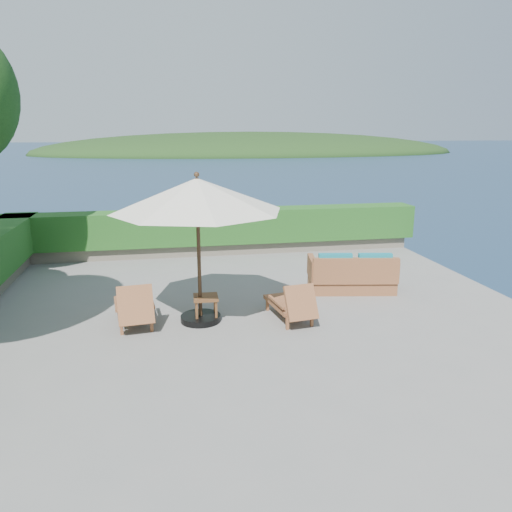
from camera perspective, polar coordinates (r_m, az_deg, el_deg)
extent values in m
plane|color=gray|center=(9.98, -0.84, -7.32)|extent=(12.00, 12.00, 0.00)
cube|color=#4F4A3F|center=(10.64, -0.81, -15.12)|extent=(12.00, 12.00, 3.00)
plane|color=#172749|center=(11.42, -0.79, -21.47)|extent=(600.00, 600.00, 0.00)
ellipsoid|color=black|center=(151.64, -0.64, 11.66)|extent=(126.00, 57.60, 12.60)
cube|color=gray|center=(15.23, -4.48, 0.94)|extent=(12.00, 0.60, 0.36)
cube|color=#154918|center=(15.09, -4.53, 3.41)|extent=(12.40, 0.90, 1.00)
cylinder|color=black|center=(9.96, -6.34, -7.08)|extent=(0.87, 0.87, 0.12)
cylinder|color=#382414|center=(9.56, -6.56, 0.46)|extent=(0.08, 0.08, 2.81)
cone|color=beige|center=(9.36, -6.74, 6.97)|extent=(3.59, 3.59, 0.62)
sphere|color=#382414|center=(9.32, -6.81, 9.23)|extent=(0.11, 0.11, 0.10)
cube|color=brown|center=(9.57, -15.11, -7.98)|extent=(0.06, 0.06, 0.25)
cube|color=brown|center=(9.60, -11.84, -7.72)|extent=(0.06, 0.06, 0.25)
cube|color=brown|center=(10.67, -15.39, -5.68)|extent=(0.06, 0.06, 0.25)
cube|color=brown|center=(10.69, -12.46, -5.46)|extent=(0.06, 0.06, 0.25)
cube|color=brown|center=(10.16, -13.80, -5.59)|extent=(0.78, 1.33, 0.09)
cube|color=brown|center=(9.38, -13.60, -5.48)|extent=(0.69, 0.48, 0.68)
cube|color=brown|center=(9.92, -15.69, -5.31)|extent=(0.15, 0.83, 0.05)
cube|color=brown|center=(9.95, -11.87, -5.01)|extent=(0.15, 0.83, 0.05)
cube|color=brown|center=(9.50, 3.60, -7.73)|extent=(0.06, 0.06, 0.24)
cube|color=brown|center=(9.69, 6.39, -7.33)|extent=(0.06, 0.06, 0.24)
cube|color=brown|center=(10.44, 1.32, -5.64)|extent=(0.06, 0.06, 0.24)
cube|color=brown|center=(10.62, 3.89, -5.33)|extent=(0.06, 0.06, 0.24)
cube|color=brown|center=(10.08, 3.57, -5.47)|extent=(0.76, 1.25, 0.08)
cube|color=brown|center=(9.41, 5.18, -5.32)|extent=(0.65, 0.46, 0.63)
cube|color=brown|center=(9.77, 2.32, -5.26)|extent=(0.16, 0.77, 0.05)
cube|color=brown|center=(10.00, 5.61, -4.86)|extent=(0.16, 0.77, 0.05)
cube|color=brown|center=(9.74, -6.78, -6.54)|extent=(0.05, 0.05, 0.46)
cube|color=brown|center=(9.75, -4.57, -6.45)|extent=(0.05, 0.05, 0.46)
cube|color=brown|center=(10.09, -6.85, -5.80)|extent=(0.05, 0.05, 0.46)
cube|color=brown|center=(10.10, -4.72, -5.71)|extent=(0.05, 0.05, 0.46)
cube|color=brown|center=(9.83, -5.77, -4.73)|extent=(0.50, 0.50, 0.05)
cube|color=brown|center=(11.94, 10.80, -2.84)|extent=(2.07, 1.29, 0.43)
cube|color=brown|center=(11.41, 11.33, -1.69)|extent=(1.93, 0.48, 0.59)
cube|color=brown|center=(11.70, 6.44, -1.38)|extent=(0.29, 0.97, 0.48)
cube|color=brown|center=(12.07, 15.17, -1.31)|extent=(0.29, 0.97, 0.48)
cube|color=#127587|center=(11.82, 8.68, -1.35)|extent=(0.96, 0.91, 0.19)
cube|color=#127587|center=(12.00, 12.93, -1.31)|extent=(0.96, 0.91, 0.19)
cube|color=#127587|center=(11.38, 9.04, -0.68)|extent=(0.77, 0.28, 0.39)
cube|color=#127587|center=(11.57, 13.45, -0.66)|extent=(0.77, 0.28, 0.39)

